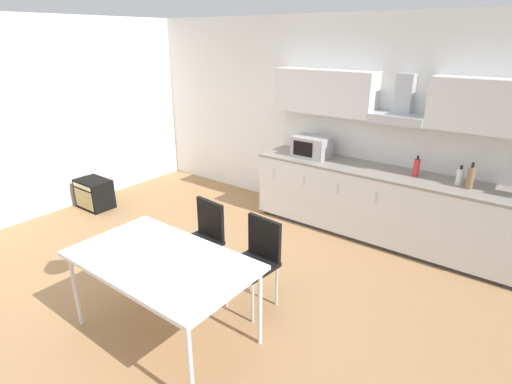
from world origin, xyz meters
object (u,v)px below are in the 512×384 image
(bottle_brown, at_px, (470,178))
(bottle_white, at_px, (460,176))
(microwave, at_px, (312,147))
(bottle_red, at_px, (416,167))
(guitar_amp, at_px, (94,194))
(dining_table, at_px, (161,263))
(chair_far_right, at_px, (257,254))
(pendant_lamp, at_px, (146,115))
(chair_far_left, at_px, (204,234))

(bottle_brown, distance_m, bottle_white, 0.14)
(microwave, distance_m, bottle_red, 1.38)
(bottle_white, distance_m, guitar_amp, 4.97)
(bottle_brown, relative_size, bottle_red, 1.19)
(bottle_white, height_order, dining_table, bottle_white)
(microwave, relative_size, bottle_white, 2.19)
(dining_table, bearing_deg, chair_far_right, 66.90)
(guitar_amp, bearing_deg, bottle_red, 22.35)
(bottle_red, relative_size, chair_far_right, 0.28)
(guitar_amp, height_order, pendant_lamp, pendant_lamp)
(bottle_white, bearing_deg, chair_far_right, -121.02)
(guitar_amp, bearing_deg, dining_table, -21.88)
(microwave, xyz_separation_m, guitar_amp, (-2.76, -1.66, -0.82))
(dining_table, relative_size, pendant_lamp, 4.84)
(microwave, xyz_separation_m, chair_far_left, (-0.09, -2.03, -0.51))
(bottle_brown, relative_size, chair_far_left, 0.34)
(guitar_amp, relative_size, pendant_lamp, 1.63)
(bottle_brown, bearing_deg, microwave, 178.86)
(bottle_red, distance_m, guitar_amp, 4.54)
(bottle_red, relative_size, bottle_white, 1.12)
(pendant_lamp, bearing_deg, microwave, 95.02)
(chair_far_left, relative_size, pendant_lamp, 2.72)
(dining_table, bearing_deg, bottle_brown, 58.75)
(bottle_brown, height_order, chair_far_left, bottle_brown)
(microwave, distance_m, bottle_brown, 1.97)
(guitar_amp, xyz_separation_m, pendant_lamp, (3.01, -1.21, 1.70))
(pendant_lamp, bearing_deg, guitar_amp, 158.12)
(chair_far_right, height_order, pendant_lamp, pendant_lamp)
(pendant_lamp, bearing_deg, dining_table, 45.00)
(dining_table, distance_m, chair_far_right, 0.92)
(bottle_red, xyz_separation_m, bottle_white, (0.47, -0.01, -0.01))
(microwave, height_order, bottle_red, microwave)
(bottle_white, distance_m, pendant_lamp, 3.44)
(pendant_lamp, bearing_deg, chair_far_right, 66.90)
(bottle_red, distance_m, bottle_white, 0.47)
(guitar_amp, bearing_deg, bottle_brown, 18.93)
(bottle_white, distance_m, chair_far_right, 2.46)
(dining_table, bearing_deg, bottle_red, 68.79)
(bottle_brown, height_order, guitar_amp, bottle_brown)
(bottle_white, bearing_deg, guitar_amp, -159.80)
(microwave, relative_size, bottle_brown, 1.64)
(bottle_brown, bearing_deg, chair_far_right, -124.30)
(bottle_brown, height_order, dining_table, bottle_brown)
(bottle_brown, height_order, pendant_lamp, pendant_lamp)
(bottle_red, height_order, bottle_white, bottle_red)
(bottle_white, height_order, guitar_amp, bottle_white)
(bottle_red, relative_size, pendant_lamp, 0.76)
(bottle_white, bearing_deg, chair_far_left, -133.16)
(chair_far_right, relative_size, guitar_amp, 1.67)
(microwave, xyz_separation_m, bottle_white, (1.85, 0.04, -0.05))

